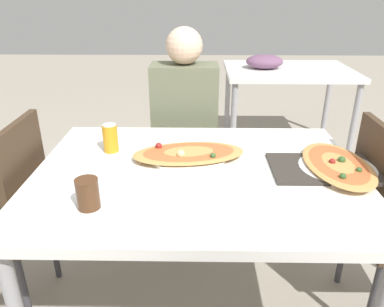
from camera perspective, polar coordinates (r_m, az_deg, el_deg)
dining_table at (r=1.52m, az=0.69°, el=-4.89°), size 1.30×0.97×0.75m
chair_far_seated at (r=2.34m, az=-1.07°, el=1.44°), size 0.40×0.40×0.93m
chair_side_left at (r=1.85m, az=-26.44°, el=-8.03°), size 0.40×0.40×0.93m
person_seated at (r=2.15m, az=-1.21°, el=5.10°), size 0.37×0.23×1.23m
pizza_main at (r=1.59m, az=-0.65°, el=-0.09°), size 0.50×0.32×0.06m
soda_can at (r=1.68m, az=-12.46°, el=2.32°), size 0.07×0.07×0.12m
drink_glass at (r=1.28m, az=-15.77°, el=-5.91°), size 0.08×0.08×0.10m
serving_tray at (r=1.59m, az=19.23°, el=-2.15°), size 0.42×0.27×0.01m
pizza_second at (r=1.60m, az=21.18°, el=-1.71°), size 0.30×0.45×0.05m
background_table at (r=3.46m, az=13.77°, el=11.53°), size 1.10×0.80×0.87m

